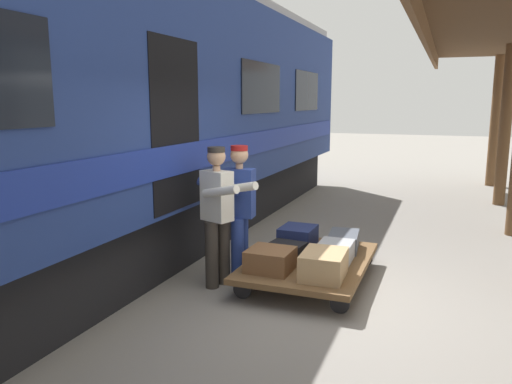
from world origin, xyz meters
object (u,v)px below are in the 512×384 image
object	(u,v)px
suitcase_brown_leather	(270,260)
suitcase_black_hardshell	(285,250)
suitcase_gray_aluminum	(334,253)
train_car	(73,115)
suitcase_navy_fabric	(298,236)
suitcase_tan_vintage	(324,265)
luggage_cart	(309,262)
suitcase_slate_roller	(344,241)
porter_in_overalls	(238,208)
porter_by_door	(218,212)

from	to	relation	value
suitcase_brown_leather	suitcase_black_hardshell	bearing A→B (deg)	-90.00
suitcase_gray_aluminum	suitcase_brown_leather	distance (m)	0.85
train_car	suitcase_black_hardshell	world-z (taller)	train_car
suitcase_navy_fabric	suitcase_tan_vintage	xyz separation A→B (m)	(-0.63, 1.14, 0.02)
suitcase_black_hardshell	suitcase_gray_aluminum	distance (m)	0.63
suitcase_gray_aluminum	suitcase_brown_leather	world-z (taller)	suitcase_brown_leather
suitcase_navy_fabric	suitcase_brown_leather	distance (m)	1.14
train_car	suitcase_black_hardshell	size ratio (longest dim) A/B	36.99
luggage_cart	suitcase_brown_leather	size ratio (longest dim) A/B	4.06
luggage_cart	suitcase_black_hardshell	bearing A→B (deg)	-0.00
suitcase_slate_roller	porter_in_overalls	world-z (taller)	porter_in_overalls
suitcase_tan_vintage	suitcase_gray_aluminum	size ratio (longest dim) A/B	0.99
train_car	suitcase_brown_leather	xyz separation A→B (m)	(-2.64, -0.10, -1.65)
suitcase_brown_leather	porter_in_overalls	bearing A→B (deg)	-28.70
luggage_cart	suitcase_black_hardshell	distance (m)	0.34
suitcase_navy_fabric	suitcase_brown_leather	world-z (taller)	suitcase_brown_leather
suitcase_tan_vintage	suitcase_brown_leather	bearing A→B (deg)	-0.00
suitcase_tan_vintage	porter_by_door	distance (m)	1.39
suitcase_black_hardshell	suitcase_tan_vintage	bearing A→B (deg)	138.09
suitcase_slate_roller	suitcase_brown_leather	distance (m)	1.30
suitcase_slate_roller	suitcase_navy_fabric	bearing A→B (deg)	0.00
suitcase_navy_fabric	suitcase_slate_roller	size ratio (longest dim) A/B	0.88
suitcase_black_hardshell	suitcase_brown_leather	xyz separation A→B (m)	(0.00, 0.57, 0.05)
suitcase_black_hardshell	porter_by_door	size ratio (longest dim) A/B	0.26
suitcase_tan_vintage	luggage_cart	bearing A→B (deg)	-60.88
suitcase_brown_leather	porter_by_door	world-z (taller)	porter_by_door
train_car	suitcase_brown_leather	world-z (taller)	train_car
suitcase_slate_roller	porter_in_overalls	distance (m)	1.53
suitcase_brown_leather	porter_by_door	bearing A→B (deg)	-1.02
suitcase_tan_vintage	porter_in_overalls	size ratio (longest dim) A/B	0.36
suitcase_black_hardshell	porter_by_door	distance (m)	1.04
suitcase_black_hardshell	porter_in_overalls	world-z (taller)	porter_in_overalls
luggage_cart	porter_in_overalls	size ratio (longest dim) A/B	1.21
suitcase_brown_leather	suitcase_tan_vintage	bearing A→B (deg)	180.00
luggage_cart	suitcase_tan_vintage	distance (m)	0.68
suitcase_tan_vintage	suitcase_brown_leather	xyz separation A→B (m)	(0.63, -0.00, -0.02)
suitcase_navy_fabric	train_car	bearing A→B (deg)	25.11
train_car	porter_by_door	bearing A→B (deg)	-176.74
luggage_cart	suitcase_brown_leather	distance (m)	0.67
train_car	suitcase_navy_fabric	distance (m)	3.35
suitcase_gray_aluminum	suitcase_brown_leather	bearing A→B (deg)	41.91
luggage_cart	suitcase_tan_vintage	bearing A→B (deg)	119.12
luggage_cart	suitcase_black_hardshell	size ratio (longest dim) A/B	4.67
train_car	porter_by_door	xyz separation A→B (m)	(-1.97, -0.11, -1.14)
train_car	suitcase_black_hardshell	xyz separation A→B (m)	(-2.64, -0.67, -1.70)
suitcase_tan_vintage	train_car	bearing A→B (deg)	1.75
train_car	luggage_cart	size ratio (longest dim) A/B	7.92
porter_in_overalls	porter_by_door	distance (m)	0.31
suitcase_slate_roller	porter_by_door	world-z (taller)	porter_by_door
suitcase_tan_vintage	porter_in_overalls	xyz separation A→B (m)	(1.16, -0.29, 0.50)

